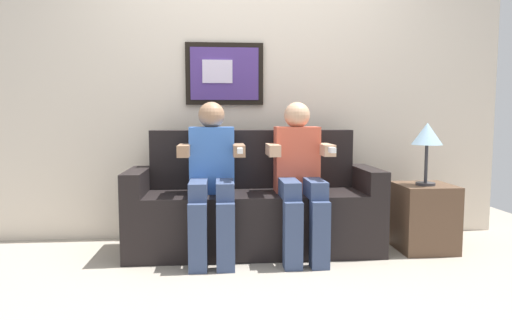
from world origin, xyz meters
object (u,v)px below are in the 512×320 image
(couch, at_px, (254,209))
(person_on_right, at_px, (299,173))
(person_on_left, at_px, (212,174))
(side_table_right, at_px, (424,217))
(table_lamp, at_px, (427,137))

(couch, distance_m, person_on_right, 0.46)
(person_on_left, relative_size, side_table_right, 2.22)
(person_on_right, height_order, side_table_right, person_on_right)
(table_lamp, bearing_deg, side_table_right, 67.71)
(person_on_right, height_order, table_lamp, person_on_right)
(person_on_left, height_order, side_table_right, person_on_left)
(person_on_right, xyz_separation_m, table_lamp, (0.95, 0.02, 0.25))
(person_on_left, relative_size, table_lamp, 2.41)
(person_on_left, distance_m, person_on_right, 0.62)
(person_on_left, distance_m, side_table_right, 1.63)
(person_on_left, bearing_deg, side_table_right, 2.20)
(person_on_left, height_order, person_on_right, same)
(side_table_right, bearing_deg, couch, 175.26)
(couch, height_order, person_on_right, person_on_right)
(couch, bearing_deg, table_lamp, -6.45)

